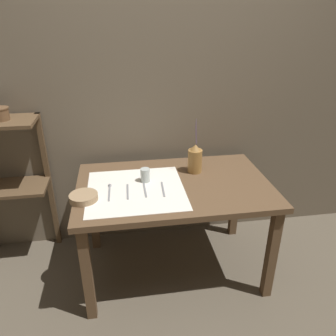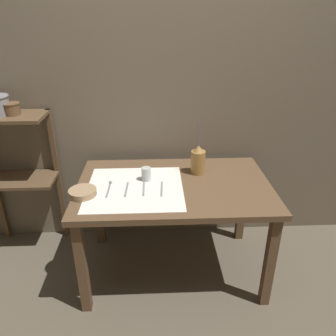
% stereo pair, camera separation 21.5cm
% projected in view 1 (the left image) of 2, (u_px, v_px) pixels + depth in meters
% --- Properties ---
extents(ground_plane, '(12.00, 12.00, 0.00)m').
position_uv_depth(ground_plane, '(173.00, 267.00, 2.52)').
color(ground_plane, brown).
extents(stone_wall_back, '(7.00, 0.06, 2.40)m').
position_uv_depth(stone_wall_back, '(163.00, 97.00, 2.47)').
color(stone_wall_back, '#6B5E4C').
rests_on(stone_wall_back, ground_plane).
extents(wooden_table, '(1.30, 0.83, 0.73)m').
position_uv_depth(wooden_table, '(174.00, 195.00, 2.25)').
color(wooden_table, brown).
rests_on(wooden_table, ground_plane).
extents(wooden_shelf_unit, '(0.55, 0.31, 1.13)m').
position_uv_depth(wooden_shelf_unit, '(5.00, 165.00, 2.34)').
color(wooden_shelf_unit, brown).
rests_on(wooden_shelf_unit, ground_plane).
extents(linen_cloth, '(0.63, 0.60, 0.00)m').
position_uv_depth(linen_cloth, '(136.00, 190.00, 2.13)').
color(linen_cloth, white).
rests_on(linen_cloth, wooden_table).
extents(pitcher_with_flowers, '(0.10, 0.10, 0.41)m').
position_uv_depth(pitcher_with_flowers, '(195.00, 159.00, 2.33)').
color(pitcher_with_flowers, olive).
rests_on(pitcher_with_flowers, wooden_table).
extents(wooden_bowl, '(0.17, 0.17, 0.04)m').
position_uv_depth(wooden_bowl, '(84.00, 197.00, 2.00)').
color(wooden_bowl, '#9E7F5B').
rests_on(wooden_bowl, wooden_table).
extents(glass_tumbler_near, '(0.06, 0.06, 0.09)m').
position_uv_depth(glass_tumbler_near, '(145.00, 175.00, 2.21)').
color(glass_tumbler_near, '#B7C1BC').
rests_on(glass_tumbler_near, wooden_table).
extents(spoon_outer, '(0.02, 0.21, 0.02)m').
position_uv_depth(spoon_outer, '(110.00, 188.00, 2.13)').
color(spoon_outer, gray).
rests_on(spoon_outer, wooden_table).
extents(fork_outer, '(0.02, 0.19, 0.00)m').
position_uv_depth(fork_outer, '(128.00, 192.00, 2.10)').
color(fork_outer, gray).
rests_on(fork_outer, wooden_table).
extents(fork_inner, '(0.01, 0.19, 0.00)m').
position_uv_depth(fork_inner, '(145.00, 190.00, 2.12)').
color(fork_inner, gray).
rests_on(fork_inner, wooden_table).
extents(knife_center, '(0.02, 0.19, 0.00)m').
position_uv_depth(knife_center, '(163.00, 189.00, 2.13)').
color(knife_center, gray).
rests_on(knife_center, wooden_table).
extents(metal_pot_small, '(0.12, 0.12, 0.08)m').
position_uv_depth(metal_pot_small, '(0.00, 113.00, 2.15)').
color(metal_pot_small, brown).
rests_on(metal_pot_small, wooden_shelf_unit).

